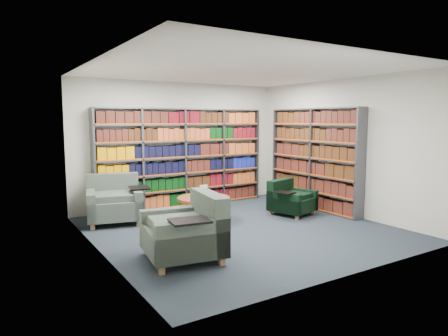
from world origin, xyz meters
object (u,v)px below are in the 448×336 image
chair_teal_front (190,233)px  coffee_table (204,202)px  chair_green_right (289,200)px  chair_teal_left (114,203)px

chair_teal_front → coffee_table: chair_teal_front is taller
chair_teal_front → coffee_table: (1.18, 1.73, 0.01)m
chair_green_right → chair_teal_front: chair_teal_front is taller
chair_green_right → chair_teal_left: bearing=158.3°
chair_teal_left → coffee_table: 1.74m
chair_teal_left → coffee_table: bearing=-32.5°
chair_teal_left → coffee_table: chair_teal_left is taller
chair_green_right → chair_teal_front: bearing=-155.9°
chair_green_right → coffee_table: (-1.83, 0.38, 0.10)m
chair_teal_left → chair_teal_front: 2.68m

